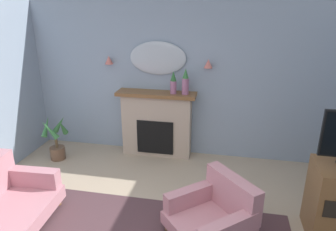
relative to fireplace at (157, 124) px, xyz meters
name	(u,v)px	position (x,y,z in m)	size (l,w,h in m)	color
wall_back	(184,81)	(0.44, 0.22, 0.75)	(6.41, 0.10, 2.63)	#8C9EB2
fireplace	(157,124)	(0.00, 0.00, 0.00)	(1.36, 0.36, 1.16)	tan
mantel_vase_centre	(173,83)	(0.30, -0.03, 0.77)	(0.10, 0.10, 0.38)	#9E6084
mantel_vase_left	(185,82)	(0.50, -0.03, 0.79)	(0.11, 0.11, 0.43)	#9E6084
wall_mirror	(158,58)	(0.00, 0.14, 1.14)	(0.96, 0.06, 0.56)	#B2BCC6
wall_sconce_left	(109,60)	(-0.85, 0.09, 1.09)	(0.14, 0.14, 0.14)	#D17066
wall_sconce_right	(208,64)	(0.85, 0.09, 1.09)	(0.14, 0.14, 0.14)	#D17066
armchair_in_corner	(215,213)	(1.13, -1.90, -0.27)	(1.14, 1.14, 0.71)	#B77A84
potted_plant_small_fern	(56,141)	(-1.66, -0.53, -0.23)	(0.42, 0.40, 0.77)	brown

